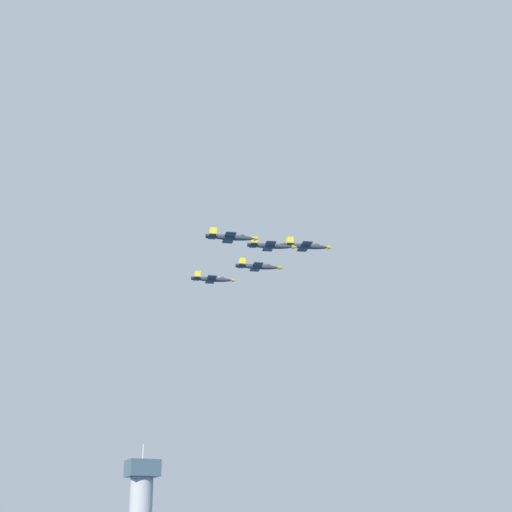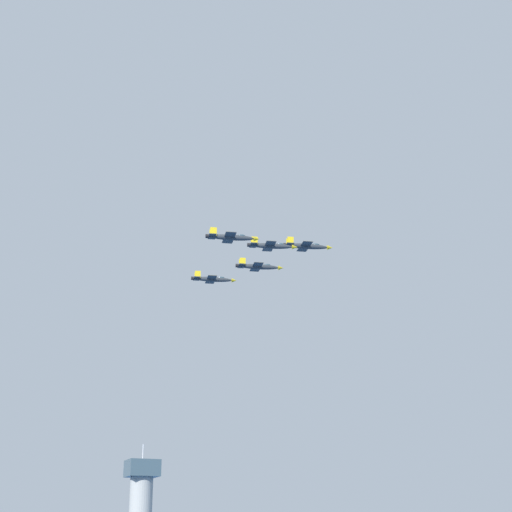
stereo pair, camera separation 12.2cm
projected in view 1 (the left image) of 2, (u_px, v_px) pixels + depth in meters
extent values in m
cube|color=#384C56|center=(142.00, 468.00, 162.54)|extent=(6.00, 6.00, 3.20)
cylinder|color=silver|center=(143.00, 452.00, 163.53)|extent=(0.16, 0.16, 3.00)
ellipsoid|color=#2D3338|center=(307.00, 246.00, 252.30)|extent=(4.16, 12.99, 1.66)
cone|color=gold|center=(330.00, 248.00, 253.52)|extent=(1.71, 1.90, 1.41)
ellipsoid|color=#334751|center=(316.00, 245.00, 252.98)|extent=(1.66, 2.41, 0.97)
cube|color=#2D3338|center=(305.00, 246.00, 252.16)|extent=(9.62, 4.70, 0.17)
cube|color=gold|center=(302.00, 251.00, 256.05)|extent=(1.15, 2.73, 0.20)
cube|color=gold|center=(308.00, 242.00, 248.31)|extent=(1.15, 2.73, 0.20)
cube|color=#2D3338|center=(289.00, 245.00, 251.39)|extent=(4.74, 2.86, 0.17)
cube|color=gold|center=(289.00, 242.00, 252.59)|extent=(0.58, 1.85, 2.40)
cube|color=gold|center=(291.00, 241.00, 251.04)|extent=(0.58, 1.85, 2.40)
cylinder|color=black|center=(285.00, 245.00, 251.15)|extent=(1.32, 1.13, 1.16)
ellipsoid|color=#2D3338|center=(258.00, 267.00, 259.39)|extent=(4.16, 12.73, 1.63)
cone|color=gold|center=(281.00, 268.00, 260.55)|extent=(1.68, 1.87, 1.38)
ellipsoid|color=#334751|center=(267.00, 265.00, 260.05)|extent=(1.64, 2.37, 0.95)
cube|color=#2D3338|center=(256.00, 267.00, 259.26)|extent=(9.44, 4.67, 0.16)
cube|color=gold|center=(254.00, 271.00, 263.07)|extent=(1.15, 2.68, 0.20)
cube|color=gold|center=(259.00, 263.00, 255.48)|extent=(1.15, 2.68, 0.20)
cube|color=#2D3338|center=(241.00, 266.00, 258.53)|extent=(4.66, 2.83, 0.16)
cube|color=gold|center=(242.00, 263.00, 259.70)|extent=(0.58, 1.82, 2.35)
cube|color=gold|center=(243.00, 261.00, 258.18)|extent=(0.58, 1.82, 2.35)
cylinder|color=black|center=(237.00, 266.00, 258.30)|extent=(1.30, 1.12, 1.14)
ellipsoid|color=#2D3338|center=(271.00, 246.00, 238.63)|extent=(4.33, 12.26, 1.57)
cone|color=gold|center=(295.00, 247.00, 239.57)|extent=(1.66, 1.84, 1.34)
ellipsoid|color=#334751|center=(281.00, 245.00, 239.19)|extent=(1.63, 2.31, 0.92)
cube|color=#2D3338|center=(269.00, 246.00, 238.52)|extent=(9.14, 4.72, 0.16)
cube|color=gold|center=(267.00, 251.00, 242.21)|extent=(1.17, 2.59, 0.19)
cube|color=gold|center=(271.00, 241.00, 234.85)|extent=(1.17, 2.59, 0.19)
cube|color=#2D3338|center=(253.00, 245.00, 237.92)|extent=(4.52, 2.83, 0.16)
cube|color=gold|center=(254.00, 242.00, 239.06)|extent=(0.60, 1.75, 2.27)
cube|color=gold|center=(255.00, 240.00, 237.59)|extent=(0.60, 1.75, 2.27)
cylinder|color=black|center=(249.00, 245.00, 237.74)|extent=(1.27, 1.10, 1.10)
ellipsoid|color=#2D3338|center=(213.00, 279.00, 267.21)|extent=(4.00, 12.37, 1.58)
cone|color=gold|center=(234.00, 280.00, 268.36)|extent=(1.63, 1.82, 1.34)
ellipsoid|color=#334751|center=(221.00, 278.00, 267.85)|extent=(1.58, 2.30, 0.92)
cube|color=#2D3338|center=(211.00, 279.00, 267.08)|extent=(9.17, 4.50, 0.16)
cube|color=gold|center=(209.00, 283.00, 270.78)|extent=(1.11, 2.60, 0.19)
cube|color=gold|center=(212.00, 276.00, 263.41)|extent=(1.11, 2.60, 0.19)
cube|color=#2D3338|center=(197.00, 278.00, 266.35)|extent=(4.52, 2.73, 0.16)
cube|color=gold|center=(197.00, 276.00, 267.49)|extent=(0.56, 1.76, 2.29)
cube|color=gold|center=(198.00, 274.00, 266.02)|extent=(0.56, 1.76, 2.29)
cylinder|color=black|center=(192.00, 278.00, 266.13)|extent=(1.26, 1.08, 1.11)
ellipsoid|color=#2D3338|center=(231.00, 237.00, 225.71)|extent=(4.16, 12.45, 1.59)
cone|color=gold|center=(257.00, 239.00, 226.79)|extent=(1.66, 1.84, 1.35)
ellipsoid|color=#334751|center=(241.00, 236.00, 226.33)|extent=(1.62, 2.33, 0.93)
cube|color=#2D3338|center=(229.00, 238.00, 225.58)|extent=(9.25, 4.63, 0.16)
cube|color=gold|center=(227.00, 242.00, 229.32)|extent=(1.14, 2.62, 0.19)
cube|color=gold|center=(231.00, 232.00, 221.88)|extent=(1.14, 2.62, 0.19)
cube|color=#2D3338|center=(212.00, 236.00, 224.90)|extent=(4.56, 2.80, 0.16)
cube|color=gold|center=(213.00, 233.00, 226.05)|extent=(0.58, 1.78, 2.30)
cube|color=gold|center=(214.00, 231.00, 224.56)|extent=(0.58, 1.78, 2.30)
cylinder|color=black|center=(207.00, 236.00, 224.69)|extent=(1.28, 1.10, 1.12)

